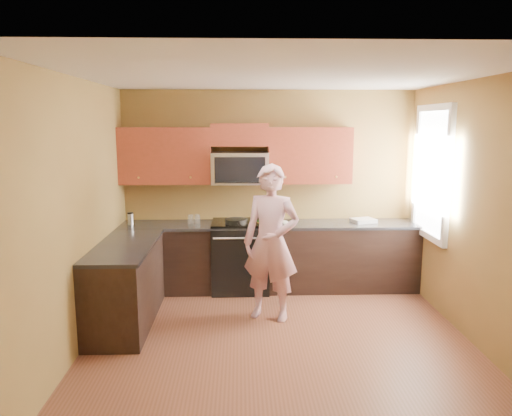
{
  "coord_description": "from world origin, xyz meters",
  "views": [
    {
      "loc": [
        -0.4,
        -4.7,
        2.25
      ],
      "look_at": [
        -0.2,
        1.3,
        1.2
      ],
      "focal_mm": 34.02,
      "sensor_mm": 36.0,
      "label": 1
    }
  ],
  "objects_px": {
    "stove": "(240,256)",
    "travel_mug": "(131,225)",
    "microwave": "(240,183)",
    "butter_tub": "(261,225)",
    "woman": "(271,243)",
    "frying_pan": "(236,224)"
  },
  "relations": [
    {
      "from": "microwave",
      "to": "butter_tub",
      "type": "relative_size",
      "value": 6.71
    },
    {
      "from": "stove",
      "to": "butter_tub",
      "type": "height_order",
      "value": "butter_tub"
    },
    {
      "from": "butter_tub",
      "to": "frying_pan",
      "type": "bearing_deg",
      "value": -170.1
    },
    {
      "from": "frying_pan",
      "to": "travel_mug",
      "type": "height_order",
      "value": "travel_mug"
    },
    {
      "from": "frying_pan",
      "to": "microwave",
      "type": "bearing_deg",
      "value": 68.82
    },
    {
      "from": "woman",
      "to": "frying_pan",
      "type": "distance_m",
      "value": 0.95
    },
    {
      "from": "microwave",
      "to": "woman",
      "type": "xyz_separation_m",
      "value": [
        0.35,
        -1.11,
        -0.55
      ]
    },
    {
      "from": "microwave",
      "to": "travel_mug",
      "type": "height_order",
      "value": "microwave"
    },
    {
      "from": "woman",
      "to": "frying_pan",
      "type": "bearing_deg",
      "value": 136.13
    },
    {
      "from": "woman",
      "to": "travel_mug",
      "type": "distance_m",
      "value": 2.06
    },
    {
      "from": "stove",
      "to": "frying_pan",
      "type": "bearing_deg",
      "value": -111.77
    },
    {
      "from": "stove",
      "to": "frying_pan",
      "type": "xyz_separation_m",
      "value": [
        -0.05,
        -0.13,
        0.47
      ]
    },
    {
      "from": "microwave",
      "to": "frying_pan",
      "type": "xyz_separation_m",
      "value": [
        -0.05,
        -0.25,
        -0.5
      ]
    },
    {
      "from": "frying_pan",
      "to": "travel_mug",
      "type": "bearing_deg",
      "value": 165.5
    },
    {
      "from": "stove",
      "to": "frying_pan",
      "type": "height_order",
      "value": "frying_pan"
    },
    {
      "from": "stove",
      "to": "butter_tub",
      "type": "relative_size",
      "value": 8.39
    },
    {
      "from": "microwave",
      "to": "woman",
      "type": "height_order",
      "value": "woman"
    },
    {
      "from": "microwave",
      "to": "butter_tub",
      "type": "xyz_separation_m",
      "value": [
        0.28,
        -0.2,
        -0.53
      ]
    },
    {
      "from": "stove",
      "to": "travel_mug",
      "type": "distance_m",
      "value": 1.52
    },
    {
      "from": "microwave",
      "to": "travel_mug",
      "type": "xyz_separation_m",
      "value": [
        -1.46,
        -0.14,
        -0.53
      ]
    },
    {
      "from": "frying_pan",
      "to": "travel_mug",
      "type": "xyz_separation_m",
      "value": [
        -1.41,
        0.12,
        -0.03
      ]
    },
    {
      "from": "butter_tub",
      "to": "travel_mug",
      "type": "distance_m",
      "value": 1.73
    }
  ]
}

